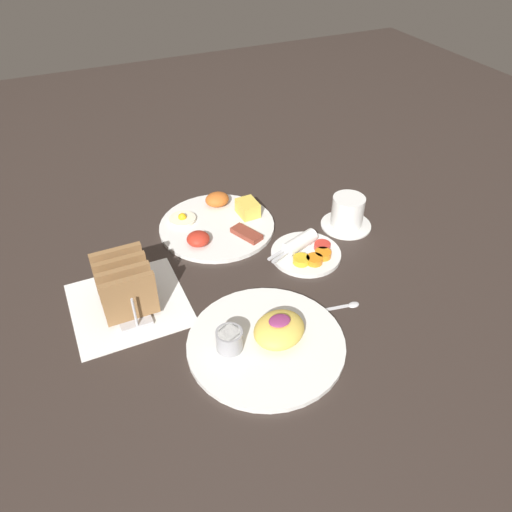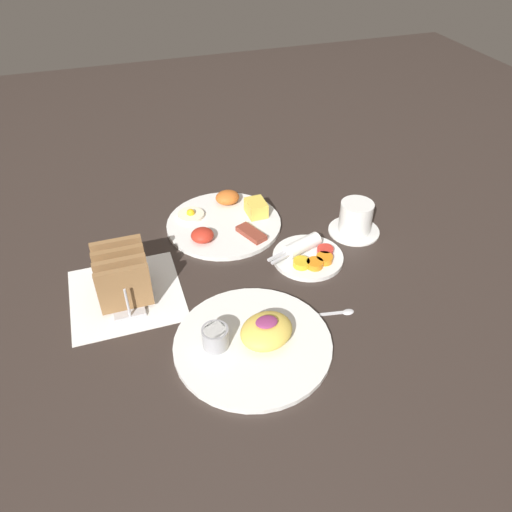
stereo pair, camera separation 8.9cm
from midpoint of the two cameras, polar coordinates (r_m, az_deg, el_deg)
name	(u,v)px [view 1 (the left image)]	position (r m, az deg, el deg)	size (l,w,h in m)	color
ground_plane	(237,283)	(1.04, -4.67, -3.19)	(3.00, 3.00, 0.00)	#332823
napkin_flat	(129,304)	(1.03, -16.73, -5.37)	(0.22, 0.22, 0.00)	white
plate_breakfast	(218,223)	(1.20, -6.52, 3.73)	(0.27, 0.27, 0.05)	white
plate_condiments	(306,252)	(1.10, 3.45, 0.43)	(0.17, 0.16, 0.04)	white
plate_foreground	(267,339)	(0.91, -1.61, -9.60)	(0.29, 0.29, 0.06)	white
toast_rack	(125,285)	(1.00, -17.25, -3.30)	(0.10, 0.15, 0.10)	#B7B7BC
coffee_cup	(347,213)	(1.19, 8.31, 4.81)	(0.12, 0.12, 0.08)	white
teaspoon	(338,307)	(0.99, 6.85, -5.85)	(0.13, 0.03, 0.01)	silver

